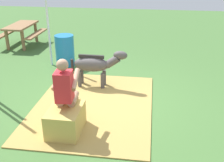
{
  "coord_description": "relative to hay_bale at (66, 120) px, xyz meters",
  "views": [
    {
      "loc": [
        -5.21,
        -0.95,
        2.83
      ],
      "look_at": [
        -0.15,
        -0.22,
        0.55
      ],
      "focal_mm": 44.18,
      "sensor_mm": 36.0,
      "label": 1
    }
  ],
  "objects": [
    {
      "name": "ground_plane",
      "position": [
        1.25,
        -0.44,
        -0.24
      ],
      "size": [
        24.0,
        24.0,
        0.0
      ],
      "primitive_type": "plane",
      "color": "#426B33"
    },
    {
      "name": "tent_pole_right",
      "position": [
        3.23,
        1.42,
        1.01
      ],
      "size": [
        0.06,
        0.06,
        2.49
      ],
      "primitive_type": "cylinder",
      "color": "silver",
      "rests_on": "ground"
    },
    {
      "name": "hay_patch",
      "position": [
        1.0,
        -0.29,
        -0.23
      ],
      "size": [
        3.21,
        2.41,
        0.02
      ],
      "primitive_type": "cube",
      "color": "#AD8C47",
      "rests_on": "ground"
    },
    {
      "name": "picnic_bench",
      "position": [
        4.95,
        3.07,
        0.34
      ],
      "size": [
        1.5,
        1.3,
        0.75
      ],
      "color": "olive",
      "rests_on": "ground"
    },
    {
      "name": "water_barrel",
      "position": [
        3.29,
        1.01,
        0.2
      ],
      "size": [
        0.53,
        0.53,
        0.87
      ],
      "primitive_type": "cylinder",
      "color": "#1E72B2",
      "rests_on": "ground"
    },
    {
      "name": "pony_standing",
      "position": [
        1.95,
        -0.14,
        0.32
      ],
      "size": [
        0.34,
        1.35,
        0.92
      ],
      "color": "#4C4747",
      "rests_on": "ground"
    },
    {
      "name": "hay_bale",
      "position": [
        0.0,
        0.0,
        0.0
      ],
      "size": [
        0.74,
        0.56,
        0.48
      ],
      "primitive_type": "cube",
      "color": "tan",
      "rests_on": "ground"
    },
    {
      "name": "person_seated",
      "position": [
        0.16,
        0.01,
        0.51
      ],
      "size": [
        0.68,
        0.45,
        1.36
      ],
      "color": "tan",
      "rests_on": "ground"
    }
  ]
}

